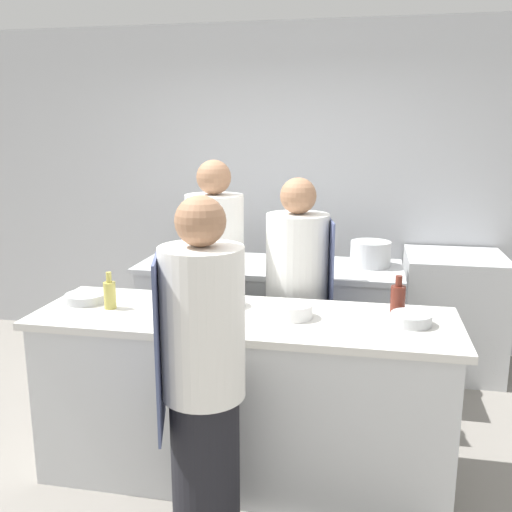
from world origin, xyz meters
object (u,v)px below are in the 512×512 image
(oven_range, at_px, (452,313))
(bowl_wooden_salad, at_px, (228,301))
(bottle_vinegar, at_px, (398,298))
(bottle_olive_oil, at_px, (110,294))
(chef_at_prep_near, at_px, (203,382))
(bottle_wine, at_px, (197,309))
(chef_at_pass_far, at_px, (215,294))
(chef_at_stove, at_px, (297,306))
(stockpot, at_px, (370,254))
(bowl_prep_small, at_px, (86,298))
(bowl_mixing_large, at_px, (294,311))
(bowl_ceramic_blue, at_px, (411,319))

(oven_range, distance_m, bowl_wooden_salad, 2.20)
(oven_range, height_order, bowl_wooden_salad, bowl_wooden_salad)
(bottle_vinegar, relative_size, bowl_wooden_salad, 1.03)
(bottle_olive_oil, height_order, bottle_vinegar, same)
(chef_at_prep_near, height_order, bottle_vinegar, chef_at_prep_near)
(chef_at_prep_near, relative_size, bottle_vinegar, 7.91)
(bottle_wine, bearing_deg, chef_at_pass_far, 98.59)
(chef_at_stove, xyz_separation_m, stockpot, (0.45, 0.64, 0.22))
(chef_at_pass_far, bearing_deg, chef_at_prep_near, -178.90)
(bottle_wine, height_order, bowl_wooden_salad, bottle_wine)
(chef_at_stove, bearing_deg, bottle_vinegar, 43.18)
(chef_at_prep_near, bearing_deg, bowl_prep_small, 36.73)
(bottle_olive_oil, height_order, bottle_wine, same)
(chef_at_prep_near, distance_m, bottle_wine, 0.48)
(oven_range, height_order, chef_at_stove, chef_at_stove)
(chef_at_prep_near, distance_m, bowl_wooden_salad, 0.76)
(stockpot, bearing_deg, bowl_mixing_large, -107.34)
(bottle_olive_oil, height_order, stockpot, bottle_olive_oil)
(bowl_mixing_large, xyz_separation_m, bowl_wooden_salad, (-0.39, 0.13, -0.01))
(chef_at_prep_near, xyz_separation_m, stockpot, (0.72, 1.88, 0.21))
(bowl_prep_small, relative_size, bowl_wooden_salad, 1.16)
(chef_at_pass_far, distance_m, bowl_prep_small, 0.83)
(chef_at_pass_far, bearing_deg, chef_at_stove, -96.04)
(bowl_wooden_salad, bearing_deg, bottle_vinegar, 3.79)
(chef_at_prep_near, relative_size, bowl_prep_small, 7.03)
(bowl_wooden_salad, distance_m, stockpot, 1.39)
(bottle_vinegar, height_order, bowl_ceramic_blue, bottle_vinegar)
(chef_at_stove, height_order, stockpot, chef_at_stove)
(bottle_wine, relative_size, bowl_mixing_large, 1.04)
(bottle_vinegar, bearing_deg, oven_range, 71.19)
(chef_at_prep_near, distance_m, bowl_prep_small, 1.12)
(bottle_vinegar, xyz_separation_m, bottle_wine, (-1.02, -0.40, 0.00))
(oven_range, height_order, chef_at_prep_near, chef_at_prep_near)
(bottle_vinegar, xyz_separation_m, bowl_wooden_salad, (-0.94, -0.06, -0.06))
(chef_at_prep_near, xyz_separation_m, bottle_vinegar, (0.87, 0.81, 0.20))
(chef_at_stove, relative_size, bowl_wooden_salad, 8.04)
(bottle_vinegar, height_order, bowl_prep_small, bottle_vinegar)
(oven_range, distance_m, bowl_ceramic_blue, 1.82)
(chef_at_pass_far, distance_m, bowl_ceramic_blue, 1.33)
(bowl_wooden_salad, bearing_deg, chef_at_prep_near, -84.68)
(bowl_wooden_salad, bearing_deg, bowl_ceramic_blue, -6.86)
(chef_at_pass_far, relative_size, bottle_vinegar, 8.29)
(bowl_mixing_large, distance_m, bowl_wooden_salad, 0.41)
(oven_range, xyz_separation_m, bowl_prep_small, (-2.28, -1.66, 0.49))
(chef_at_prep_near, relative_size, chef_at_pass_far, 0.95)
(oven_range, bearing_deg, bowl_mixing_large, -121.90)
(bowl_mixing_large, height_order, bowl_wooden_salad, bowl_mixing_large)
(oven_range, bearing_deg, stockpot, -146.78)
(bowl_mixing_large, bearing_deg, bottle_wine, -156.26)
(bottle_wine, distance_m, bowl_mixing_large, 0.52)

